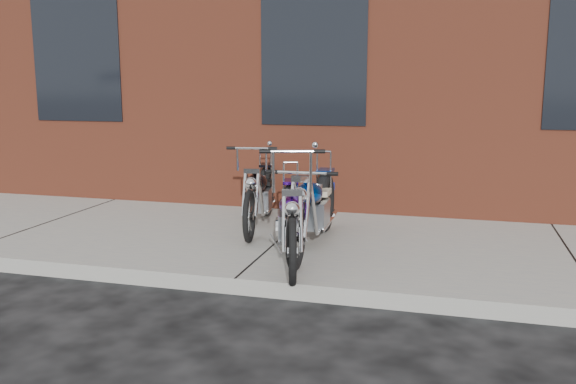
% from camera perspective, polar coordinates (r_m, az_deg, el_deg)
% --- Properties ---
extents(ground, '(120.00, 120.00, 0.00)m').
position_cam_1_polar(ground, '(5.49, -4.97, -9.57)').
color(ground, black).
rests_on(ground, ground).
extents(sidewalk, '(22.00, 3.00, 0.15)m').
position_cam_1_polar(sidewalk, '(6.83, -0.60, -4.89)').
color(sidewalk, gray).
rests_on(sidewalk, ground).
extents(chopper_purple, '(0.71, 1.98, 1.14)m').
position_cam_1_polar(chopper_purple, '(5.89, 0.32, -2.92)').
color(chopper_purple, black).
rests_on(chopper_purple, sidewalk).
extents(chopper_blue, '(0.53, 2.17, 0.94)m').
position_cam_1_polar(chopper_blue, '(6.33, 2.38, -1.77)').
color(chopper_blue, black).
rests_on(chopper_blue, sidewalk).
extents(chopper_third, '(0.55, 1.98, 1.01)m').
position_cam_1_polar(chopper_third, '(7.27, -2.69, -0.45)').
color(chopper_third, black).
rests_on(chopper_third, sidewalk).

